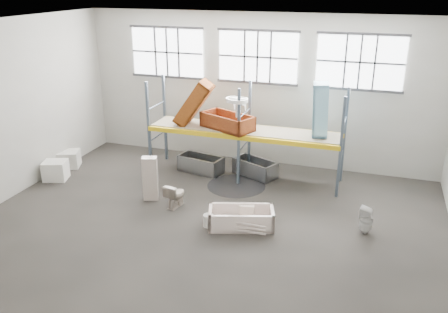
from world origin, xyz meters
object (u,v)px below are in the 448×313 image
at_px(bathtub_beige, 241,218).
at_px(toilet_white, 366,220).
at_px(toilet_beige, 175,195).
at_px(steel_tub_left, 201,164).
at_px(blue_tub_upright, 320,109).
at_px(steel_tub_right, 255,168).
at_px(cistern_tall, 150,178).
at_px(rust_tub_flat, 227,122).
at_px(carton_near, 56,170).
at_px(bucket, 208,220).

xyz_separation_m(bathtub_beige, toilet_white, (3.05, 0.67, 0.11)).
bearing_deg(toilet_beige, steel_tub_left, -73.78).
bearing_deg(blue_tub_upright, steel_tub_right, 176.42).
height_order(bathtub_beige, cistern_tall, cistern_tall).
relative_size(cistern_tall, rust_tub_flat, 0.76).
bearing_deg(steel_tub_left, carton_near, -153.52).
distance_m(toilet_white, carton_near, 9.49).
height_order(steel_tub_left, rust_tub_flat, rust_tub_flat).
bearing_deg(rust_tub_flat, bathtub_beige, -65.77).
bearing_deg(blue_tub_upright, bathtub_beige, -113.63).
distance_m(steel_tub_right, blue_tub_upright, 2.89).
height_order(bucket, carton_near, carton_near).
xyz_separation_m(toilet_white, blue_tub_upright, (-1.63, 2.58, 2.04)).
relative_size(steel_tub_left, bucket, 4.50).
xyz_separation_m(cistern_tall, steel_tub_right, (2.39, 2.65, -0.38)).
distance_m(cistern_tall, blue_tub_upright, 5.32).
bearing_deg(steel_tub_left, rust_tub_flat, -4.11).
bearing_deg(blue_tub_upright, bucket, -122.40).
distance_m(toilet_beige, blue_tub_upright, 4.88).
distance_m(toilet_white, rust_tub_flat, 5.22).
bearing_deg(blue_tub_upright, rust_tub_flat, -175.77).
height_order(toilet_beige, carton_near, toilet_beige).
bearing_deg(bathtub_beige, steel_tub_left, 109.14).
height_order(steel_tub_left, blue_tub_upright, blue_tub_upright).
distance_m(steel_tub_right, rust_tub_flat, 1.80).
distance_m(bathtub_beige, toilet_beige, 2.13).
distance_m(bathtub_beige, toilet_white, 3.12).
distance_m(cistern_tall, steel_tub_left, 2.49).
height_order(steel_tub_right, carton_near, carton_near).
xyz_separation_m(blue_tub_upright, bucket, (-2.22, -3.50, -2.23)).
bearing_deg(cistern_tall, blue_tub_upright, 11.74).
xyz_separation_m(toilet_beige, steel_tub_right, (1.54, 2.85, -0.09)).
distance_m(bathtub_beige, carton_near, 6.52).
xyz_separation_m(cistern_tall, bucket, (2.12, -0.97, -0.48)).
relative_size(toilet_beige, rust_tub_flat, 0.41).
distance_m(steel_tub_right, bucket, 3.63).
height_order(toilet_beige, blue_tub_upright, blue_tub_upright).
relative_size(blue_tub_upright, carton_near, 2.21).
relative_size(bathtub_beige, blue_tub_upright, 1.07).
distance_m(bucket, carton_near, 5.78).
xyz_separation_m(toilet_white, rust_tub_flat, (-4.41, 2.37, 1.46)).
bearing_deg(rust_tub_flat, steel_tub_right, 21.35).
relative_size(cistern_tall, carton_near, 1.83).
bearing_deg(rust_tub_flat, bucket, -80.21).
bearing_deg(bucket, blue_tub_upright, 57.60).
bearing_deg(cistern_tall, bucket, -43.11).
xyz_separation_m(steel_tub_left, blue_tub_upright, (3.73, 0.14, 2.13)).
xyz_separation_m(steel_tub_right, bucket, (-0.27, -3.62, -0.10)).
xyz_separation_m(toilet_beige, blue_tub_upright, (3.48, 2.73, 2.05)).
relative_size(bathtub_beige, toilet_beige, 2.38).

